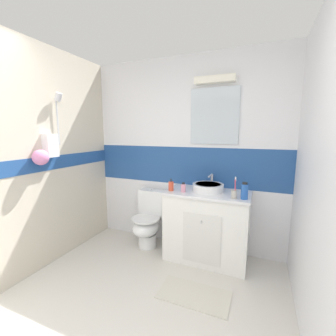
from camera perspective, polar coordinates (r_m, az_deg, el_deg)
ground_plane at (r=2.43m, az=-6.88°, el=-31.06°), size 3.20×3.48×0.04m
wall_back_tiled at (r=3.01m, az=4.58°, el=3.68°), size 3.20×0.20×2.50m
wall_left_shower_alcove at (r=2.81m, az=-32.09°, el=1.75°), size 0.29×3.48×2.50m
wall_right_plain at (r=1.68m, az=36.49°, el=-2.74°), size 0.10×3.48×2.50m
vanity_cabinet at (r=2.83m, az=9.85°, el=-14.25°), size 0.98×0.54×0.85m
sink_basin at (r=2.71m, az=10.17°, el=-4.80°), size 0.37×0.41×0.18m
toilet at (r=3.13m, az=-5.03°, el=-13.20°), size 0.37×0.50×0.77m
toothbrush_cup at (r=2.48m, az=16.53°, el=-6.14°), size 0.06×0.06×0.23m
soap_dispenser at (r=2.69m, az=0.79°, el=-4.63°), size 0.06×0.06×0.15m
perfume_flask_small at (r=2.63m, az=3.95°, el=-4.97°), size 0.05×0.03×0.12m
mouthwash_bottle at (r=2.48m, az=18.91°, el=-5.59°), size 0.08×0.08×0.18m
bath_mat at (r=2.47m, az=6.63°, el=-29.41°), size 0.68×0.36×0.01m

